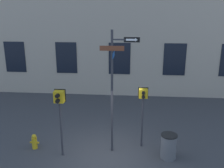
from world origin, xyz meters
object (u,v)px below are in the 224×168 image
object	(u,v)px
street_sign_pole	(114,83)
fire_hydrant	(34,142)
trash_bin	(168,146)
pedestrian_signal_right	(143,101)
pedestrian_signal_left	(60,104)

from	to	relation	value
street_sign_pole	fire_hydrant	bearing A→B (deg)	-177.87
trash_bin	street_sign_pole	bearing A→B (deg)	170.88
pedestrian_signal_right	trash_bin	bearing A→B (deg)	-38.73
fire_hydrant	trash_bin	size ratio (longest dim) A/B	0.64
pedestrian_signal_right	fire_hydrant	xyz separation A→B (m)	(-4.29, -0.57, -1.65)
street_sign_pole	fire_hydrant	xyz separation A→B (m)	(-3.20, -0.12, -2.48)
street_sign_pole	fire_hydrant	distance (m)	4.05
street_sign_pole	pedestrian_signal_right	xyz separation A→B (m)	(1.10, 0.45, -0.83)
pedestrian_signal_left	fire_hydrant	size ratio (longest dim) A/B	4.23
pedestrian_signal_right	fire_hydrant	distance (m)	4.64
pedestrian_signal_left	pedestrian_signal_right	world-z (taller)	pedestrian_signal_left
pedestrian_signal_left	pedestrian_signal_right	xyz separation A→B (m)	(3.04, 0.95, -0.14)
pedestrian_signal_right	street_sign_pole	bearing A→B (deg)	-157.64
street_sign_pole	pedestrian_signal_left	world-z (taller)	street_sign_pole
fire_hydrant	trash_bin	xyz separation A→B (m)	(5.27, -0.21, 0.19)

